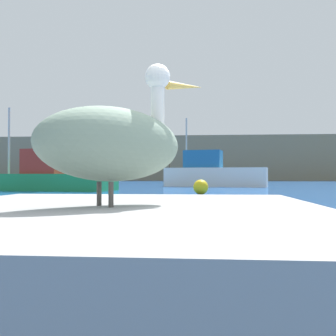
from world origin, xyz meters
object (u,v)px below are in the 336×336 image
at_px(fishing_boat_white, 213,173).
at_px(fishing_boat_green, 46,177).
at_px(pelican, 115,141).
at_px(mooring_buoy, 201,187).

xyz_separation_m(fishing_boat_white, fishing_boat_green, (-9.59, -8.02, -0.23)).
distance_m(pelican, mooring_buoy, 15.12).
height_order(pelican, fishing_boat_white, fishing_boat_white).
bearing_deg(mooring_buoy, pelican, -91.79).
bearing_deg(pelican, fishing_boat_green, 70.10).
height_order(pelican, fishing_boat_green, fishing_boat_green).
xyz_separation_m(fishing_boat_green, mooring_buoy, (8.72, -4.14, -0.42)).
relative_size(pelican, fishing_boat_white, 0.14).
distance_m(pelican, fishing_boat_white, 27.28).
bearing_deg(pelican, mooring_buoy, 45.09).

